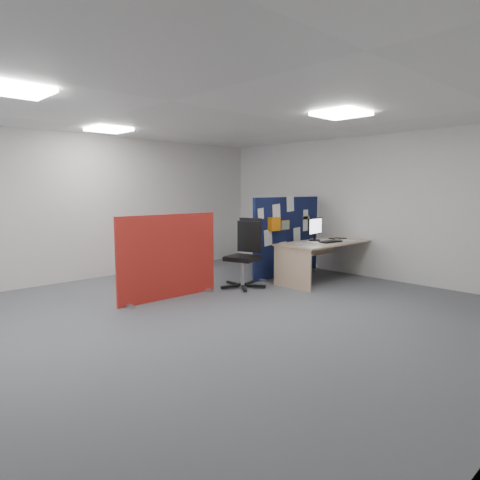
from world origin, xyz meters
TOP-DOWN VIEW (x-y plane):
  - floor at (0.00, 0.00)m, footprint 9.00×9.00m
  - ceiling at (0.00, 0.00)m, footprint 9.00×7.00m
  - wall_back at (0.00, 3.50)m, footprint 9.00×0.02m
  - wall_right at (4.50, 0.00)m, footprint 0.02×7.00m
  - ceiling_lights at (0.33, 0.67)m, footprint 4.10×4.10m
  - navy_divider at (3.46, 1.13)m, footprint 1.86×0.30m
  - main_desk at (3.58, 0.36)m, footprint 1.94×0.86m
  - monitor_main at (3.55, 0.52)m, footprint 0.49×0.20m
  - keyboard at (3.58, 0.19)m, footprint 0.47×0.23m
  - mouse at (3.85, 0.24)m, footprint 0.11×0.07m
  - paper_tray at (4.13, 0.39)m, footprint 0.30×0.25m
  - red_divider at (0.77, 1.22)m, footprint 1.74×0.30m
  - office_chair at (2.19, 0.97)m, footprint 0.78×0.75m
  - desk_papers at (3.34, 0.32)m, footprint 1.45×0.84m

SIDE VIEW (x-z plane):
  - floor at x=0.00m, z-range 0.00..0.00m
  - main_desk at x=3.58m, z-range 0.20..0.93m
  - red_divider at x=0.77m, z-range -0.01..1.30m
  - office_chair at x=2.19m, z-range 0.08..1.25m
  - desk_papers at x=3.34m, z-range 0.73..0.73m
  - paper_tray at x=4.13m, z-range 0.73..0.74m
  - keyboard at x=3.58m, z-range 0.73..0.75m
  - mouse at x=3.85m, z-range 0.73..0.76m
  - navy_divider at x=3.46m, z-range 0.00..1.55m
  - monitor_main at x=3.55m, z-range 0.75..1.18m
  - wall_back at x=0.00m, z-range 0.00..2.70m
  - wall_right at x=4.50m, z-range 0.00..2.70m
  - ceiling_lights at x=0.33m, z-range 2.65..2.69m
  - ceiling at x=0.00m, z-range 2.69..2.71m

